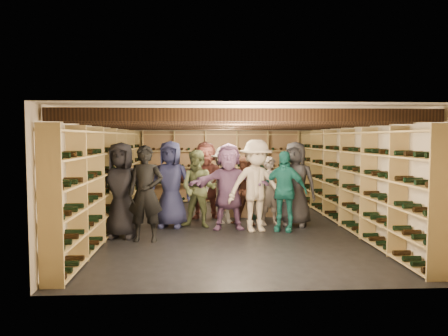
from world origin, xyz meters
The scene contains 23 objects.
ground centered at (0.00, 0.00, 0.00)m, with size 8.00×8.00×0.00m, color black.
walls centered at (0.00, 0.00, 1.20)m, with size 5.52×8.02×2.40m.
ceiling centered at (0.00, 0.00, 2.40)m, with size 5.50×8.00×0.01m, color beige.
ceiling_joists centered at (0.00, 0.00, 2.26)m, with size 5.40×7.12×0.18m.
wine_rack_left centered at (-2.57, 0.00, 1.08)m, with size 0.32×7.50×2.15m.
wine_rack_right centered at (2.57, 0.00, 1.08)m, with size 0.32×7.50×2.15m.
wine_rack_back centered at (0.00, 3.83, 1.07)m, with size 4.70×0.30×2.15m.
crate_stack_left centered at (0.28, 1.30, 0.34)m, with size 0.55×0.41×0.68m.
crate_stack_right centered at (1.19, 1.30, 0.26)m, with size 0.54×0.40×0.51m.
crate_loose centered at (0.13, 2.32, 0.09)m, with size 0.50×0.33×0.17m, color tan.
person_0 centered at (-2.18, -0.85, 0.93)m, with size 0.91×0.59×1.87m, color black.
person_1 centered at (-1.67, -1.19, 0.91)m, with size 0.66×0.44×1.82m, color black.
person_2 centered at (-0.68, 0.01, 0.84)m, with size 0.82×0.64×1.69m, color #5A663C.
person_3 centered at (0.52, -0.42, 0.96)m, with size 1.23×0.71×1.91m, color #C6B29A.
person_4 centered at (1.10, -0.40, 0.84)m, with size 0.98×0.41×1.68m, color #207D75.
person_5 centered at (-0.51, 1.12, 0.93)m, with size 1.73×0.55×1.87m, color brown.
person_6 centered at (-1.29, 0.11, 0.94)m, with size 0.92×0.60×1.89m, color #24274E.
person_7 centered at (0.93, 0.25, 0.77)m, with size 0.56×0.37×1.53m, color gray.
person_8 centered at (0.38, 0.16, 0.77)m, with size 0.75×0.58×1.54m, color #3F2116.
person_9 centered at (-0.08, 0.45, 0.88)m, with size 1.13×0.65×1.75m, color #A49C97.
person_10 centered at (0.70, 1.05, 0.82)m, with size 0.96×0.40×1.64m, color #284E39.
person_11 centered at (-0.04, -0.19, 0.92)m, with size 1.70×0.54×1.84m, color #815687.
person_12 centered at (1.45, 0.08, 0.93)m, with size 0.91×0.59×1.87m, color #313035.
Camera 1 is at (-0.65, -9.39, 1.96)m, focal length 35.00 mm.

